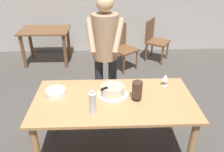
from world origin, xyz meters
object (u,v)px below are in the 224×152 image
at_px(hurricane_lamp, 137,91).
at_px(background_table, 46,37).
at_px(wine_glass_near, 165,78).
at_px(cake_on_platter, 113,91).
at_px(background_chair_0, 155,39).
at_px(main_dining_table, 114,107).
at_px(water_bottle, 93,103).
at_px(person_cutting_cake, 105,48).
at_px(background_chair_1, 122,46).
at_px(plate_stack, 56,92).
at_px(cake_knife, 107,88).

xyz_separation_m(hurricane_lamp, background_table, (-1.57, 2.61, -0.28)).
bearing_deg(wine_glass_near, cake_on_platter, -164.35).
bearing_deg(background_chair_0, background_table, -178.86).
relative_size(main_dining_table, water_bottle, 6.84).
distance_m(person_cutting_cake, background_chair_1, 1.75).
xyz_separation_m(main_dining_table, plate_stack, (-0.63, 0.11, 0.14)).
relative_size(cake_on_platter, hurricane_lamp, 1.62).
xyz_separation_m(cake_on_platter, background_table, (-1.32, 2.51, -0.22)).
bearing_deg(water_bottle, cake_on_platter, 57.17).
distance_m(cake_knife, background_chair_0, 2.84).
bearing_deg(cake_knife, main_dining_table, -33.54).
distance_m(person_cutting_cake, background_table, 2.38).
distance_m(cake_on_platter, person_cutting_cake, 0.62).
relative_size(cake_knife, plate_stack, 1.07).
xyz_separation_m(wine_glass_near, background_table, (-1.94, 2.34, -0.28)).
bearing_deg(cake_on_platter, background_table, 117.67).
relative_size(main_dining_table, background_chair_1, 1.90).
distance_m(wine_glass_near, background_chair_0, 2.44).
distance_m(plate_stack, background_chair_0, 3.03).
relative_size(person_cutting_cake, background_table, 1.72).
bearing_deg(hurricane_lamp, person_cutting_cake, 116.24).
bearing_deg(cake_on_platter, main_dining_table, -83.41).
bearing_deg(cake_knife, background_table, 116.24).
bearing_deg(main_dining_table, water_bottle, -133.12).
height_order(hurricane_lamp, person_cutting_cake, person_cutting_cake).
xyz_separation_m(main_dining_table, person_cutting_cake, (-0.08, 0.64, 0.43)).
relative_size(cake_knife, background_chair_0, 0.26).
relative_size(background_table, background_chair_0, 1.11).
bearing_deg(plate_stack, background_chair_1, 67.24).
bearing_deg(plate_stack, wine_glass_near, 6.86).
distance_m(cake_on_platter, plate_stack, 0.62).
height_order(wine_glass_near, background_table, wine_glass_near).
xyz_separation_m(plate_stack, wine_glass_near, (1.24, 0.15, 0.07)).
bearing_deg(cake_on_platter, background_chair_1, 82.74).
bearing_deg(water_bottle, background_chair_1, 79.09).
bearing_deg(wine_glass_near, background_table, 129.64).
height_order(wine_glass_near, background_chair_1, background_chair_1).
bearing_deg(main_dining_table, background_chair_1, 83.27).
relative_size(background_table, background_chair_1, 1.11).
distance_m(main_dining_table, cake_knife, 0.24).
bearing_deg(water_bottle, wine_glass_near, 30.62).
xyz_separation_m(cake_on_platter, background_chair_0, (1.02, 2.56, -0.31)).
xyz_separation_m(wine_glass_near, background_chair_0, (0.41, 2.38, -0.36)).
xyz_separation_m(main_dining_table, cake_knife, (-0.07, 0.05, 0.22)).
bearing_deg(background_chair_0, cake_on_platter, -111.84).
bearing_deg(background_table, person_cutting_cake, -57.51).
xyz_separation_m(main_dining_table, water_bottle, (-0.21, -0.23, 0.22)).
height_order(main_dining_table, background_table, main_dining_table).
xyz_separation_m(cake_knife, background_chair_0, (1.08, 2.60, -0.37)).
xyz_separation_m(cake_knife, water_bottle, (-0.14, -0.27, -0.00)).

